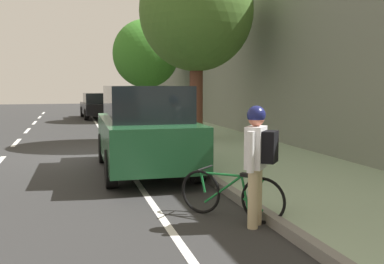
{
  "coord_description": "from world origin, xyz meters",
  "views": [
    {
      "loc": [
        -0.83,
        -12.66,
        2.02
      ],
      "look_at": [
        0.73,
        -7.04,
        1.39
      ],
      "focal_mm": 41.24,
      "sensor_mm": 36.0,
      "label": 1
    }
  ],
  "objects_px": {
    "parked_sedan_black_mid": "(98,106)",
    "cyclist_with_backpack": "(258,153)",
    "fire_hydrant": "(182,133)",
    "street_tree_near_cyclist": "(196,12)",
    "street_tree_mid_block": "(146,54)",
    "bicycle_at_curb": "(231,194)",
    "parked_suv_green_second": "(144,128)"
  },
  "relations": [
    {
      "from": "parked_sedan_black_mid",
      "to": "bicycle_at_curb",
      "type": "height_order",
      "value": "parked_sedan_black_mid"
    },
    {
      "from": "cyclist_with_backpack",
      "to": "fire_hydrant",
      "type": "distance_m",
      "value": 7.04
    },
    {
      "from": "street_tree_near_cyclist",
      "to": "street_tree_mid_block",
      "type": "bearing_deg",
      "value": 90.0
    },
    {
      "from": "bicycle_at_curb",
      "to": "cyclist_with_backpack",
      "type": "bearing_deg",
      "value": -64.74
    },
    {
      "from": "parked_sedan_black_mid",
      "to": "fire_hydrant",
      "type": "height_order",
      "value": "parked_sedan_black_mid"
    },
    {
      "from": "parked_suv_green_second",
      "to": "cyclist_with_backpack",
      "type": "relative_size",
      "value": 2.74
    },
    {
      "from": "street_tree_near_cyclist",
      "to": "street_tree_mid_block",
      "type": "xyz_separation_m",
      "value": [
        0.0,
        10.05,
        -0.71
      ]
    },
    {
      "from": "fire_hydrant",
      "to": "cyclist_with_backpack",
      "type": "bearing_deg",
      "value": -95.52
    },
    {
      "from": "cyclist_with_backpack",
      "to": "street_tree_mid_block",
      "type": "relative_size",
      "value": 0.32
    },
    {
      "from": "cyclist_with_backpack",
      "to": "street_tree_near_cyclist",
      "type": "bearing_deg",
      "value": 79.61
    },
    {
      "from": "parked_suv_green_second",
      "to": "cyclist_with_backpack",
      "type": "height_order",
      "value": "parked_suv_green_second"
    },
    {
      "from": "fire_hydrant",
      "to": "street_tree_mid_block",
      "type": "bearing_deg",
      "value": 85.56
    },
    {
      "from": "bicycle_at_curb",
      "to": "fire_hydrant",
      "type": "distance_m",
      "value": 6.6
    },
    {
      "from": "bicycle_at_curb",
      "to": "parked_suv_green_second",
      "type": "bearing_deg",
      "value": 99.59
    },
    {
      "from": "parked_sedan_black_mid",
      "to": "cyclist_with_backpack",
      "type": "distance_m",
      "value": 21.55
    },
    {
      "from": "bicycle_at_curb",
      "to": "street_tree_near_cyclist",
      "type": "bearing_deg",
      "value": 77.57
    },
    {
      "from": "parked_sedan_black_mid",
      "to": "bicycle_at_curb",
      "type": "xyz_separation_m",
      "value": [
        0.69,
        -21.06,
        -0.38
      ]
    },
    {
      "from": "street_tree_near_cyclist",
      "to": "parked_suv_green_second",
      "type": "bearing_deg",
      "value": -120.13
    },
    {
      "from": "cyclist_with_backpack",
      "to": "fire_hydrant",
      "type": "bearing_deg",
      "value": 84.48
    },
    {
      "from": "street_tree_mid_block",
      "to": "parked_sedan_black_mid",
      "type": "bearing_deg",
      "value": 131.42
    },
    {
      "from": "street_tree_near_cyclist",
      "to": "cyclist_with_backpack",
      "type": "bearing_deg",
      "value": -100.39
    },
    {
      "from": "bicycle_at_curb",
      "to": "street_tree_mid_block",
      "type": "xyz_separation_m",
      "value": [
        1.8,
        18.23,
        3.33
      ]
    },
    {
      "from": "cyclist_with_backpack",
      "to": "fire_hydrant",
      "type": "xyz_separation_m",
      "value": [
        0.68,
        7.0,
        -0.48
      ]
    },
    {
      "from": "parked_sedan_black_mid",
      "to": "fire_hydrant",
      "type": "relative_size",
      "value": 5.34
    },
    {
      "from": "street_tree_near_cyclist",
      "to": "fire_hydrant",
      "type": "relative_size",
      "value": 7.43
    },
    {
      "from": "parked_suv_green_second",
      "to": "street_tree_near_cyclist",
      "type": "height_order",
      "value": "street_tree_near_cyclist"
    },
    {
      "from": "parked_sedan_black_mid",
      "to": "street_tree_near_cyclist",
      "type": "relative_size",
      "value": 0.72
    },
    {
      "from": "cyclist_with_backpack",
      "to": "street_tree_near_cyclist",
      "type": "xyz_separation_m",
      "value": [
        1.59,
        8.65,
        3.34
      ]
    },
    {
      "from": "parked_suv_green_second",
      "to": "cyclist_with_backpack",
      "type": "distance_m",
      "value": 4.48
    },
    {
      "from": "bicycle_at_curb",
      "to": "street_tree_mid_block",
      "type": "bearing_deg",
      "value": 84.35
    },
    {
      "from": "parked_suv_green_second",
      "to": "fire_hydrant",
      "type": "xyz_separation_m",
      "value": [
        1.56,
        2.6,
        -0.45
      ]
    },
    {
      "from": "parked_suv_green_second",
      "to": "fire_hydrant",
      "type": "relative_size",
      "value": 5.64
    }
  ]
}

